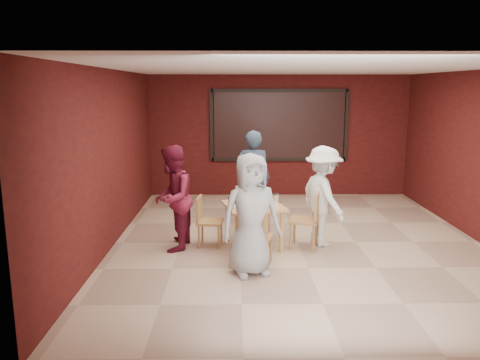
{
  "coord_description": "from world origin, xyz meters",
  "views": [
    {
      "loc": [
        -1.05,
        -7.36,
        2.52
      ],
      "look_at": [
        -0.95,
        -0.2,
        1.09
      ],
      "focal_mm": 35.0,
      "sensor_mm": 36.0,
      "label": 1
    }
  ],
  "objects_px": {
    "chair_left": "(206,218)",
    "diner_left": "(173,198)",
    "chair_right": "(309,217)",
    "diner_back": "(253,178)",
    "chair_back": "(250,208)",
    "diner_right": "(323,196)",
    "diner_front": "(251,215)",
    "dining_table": "(254,210)",
    "chair_front": "(256,235)"
  },
  "relations": [
    {
      "from": "chair_left",
      "to": "chair_right",
      "type": "xyz_separation_m",
      "value": [
        1.63,
        -0.15,
        0.06
      ]
    },
    {
      "from": "chair_left",
      "to": "diner_front",
      "type": "distance_m",
      "value": 1.39
    },
    {
      "from": "diner_right",
      "to": "chair_back",
      "type": "bearing_deg",
      "value": 41.72
    },
    {
      "from": "diner_front",
      "to": "diner_right",
      "type": "distance_m",
      "value": 1.68
    },
    {
      "from": "diner_front",
      "to": "chair_right",
      "type": "bearing_deg",
      "value": 28.73
    },
    {
      "from": "chair_front",
      "to": "chair_left",
      "type": "relative_size",
      "value": 1.01
    },
    {
      "from": "chair_left",
      "to": "chair_right",
      "type": "relative_size",
      "value": 0.88
    },
    {
      "from": "dining_table",
      "to": "chair_front",
      "type": "bearing_deg",
      "value": -89.8
    },
    {
      "from": "diner_front",
      "to": "diner_left",
      "type": "bearing_deg",
      "value": 121.63
    },
    {
      "from": "chair_back",
      "to": "chair_left",
      "type": "relative_size",
      "value": 1.02
    },
    {
      "from": "chair_back",
      "to": "diner_left",
      "type": "height_order",
      "value": "diner_left"
    },
    {
      "from": "chair_back",
      "to": "diner_front",
      "type": "relative_size",
      "value": 0.49
    },
    {
      "from": "chair_right",
      "to": "chair_back",
      "type": "bearing_deg",
      "value": 139.66
    },
    {
      "from": "chair_back",
      "to": "diner_back",
      "type": "height_order",
      "value": "diner_back"
    },
    {
      "from": "diner_back",
      "to": "diner_right",
      "type": "distance_m",
      "value": 1.56
    },
    {
      "from": "dining_table",
      "to": "chair_front",
      "type": "height_order",
      "value": "dining_table"
    },
    {
      "from": "chair_left",
      "to": "chair_back",
      "type": "bearing_deg",
      "value": 39.66
    },
    {
      "from": "chair_left",
      "to": "diner_left",
      "type": "distance_m",
      "value": 0.64
    },
    {
      "from": "chair_front",
      "to": "diner_back",
      "type": "height_order",
      "value": "diner_back"
    },
    {
      "from": "chair_front",
      "to": "diner_right",
      "type": "distance_m",
      "value": 1.47
    },
    {
      "from": "dining_table",
      "to": "diner_left",
      "type": "distance_m",
      "value": 1.28
    },
    {
      "from": "chair_front",
      "to": "chair_right",
      "type": "bearing_deg",
      "value": 39.88
    },
    {
      "from": "chair_left",
      "to": "diner_right",
      "type": "relative_size",
      "value": 0.5
    },
    {
      "from": "dining_table",
      "to": "diner_back",
      "type": "height_order",
      "value": "diner_back"
    },
    {
      "from": "chair_left",
      "to": "diner_right",
      "type": "bearing_deg",
      "value": 0.99
    },
    {
      "from": "diner_back",
      "to": "diner_right",
      "type": "height_order",
      "value": "diner_back"
    },
    {
      "from": "dining_table",
      "to": "diner_front",
      "type": "relative_size",
      "value": 0.63
    },
    {
      "from": "dining_table",
      "to": "diner_left",
      "type": "bearing_deg",
      "value": -176.43
    },
    {
      "from": "chair_right",
      "to": "diner_left",
      "type": "relative_size",
      "value": 0.56
    },
    {
      "from": "diner_front",
      "to": "diner_left",
      "type": "distance_m",
      "value": 1.56
    },
    {
      "from": "chair_front",
      "to": "diner_front",
      "type": "bearing_deg",
      "value": -107.16
    },
    {
      "from": "dining_table",
      "to": "chair_right",
      "type": "xyz_separation_m",
      "value": [
        0.87,
        -0.09,
        -0.09
      ]
    },
    {
      "from": "chair_front",
      "to": "chair_back",
      "type": "bearing_deg",
      "value": 91.17
    },
    {
      "from": "chair_back",
      "to": "diner_back",
      "type": "relative_size",
      "value": 0.47
    },
    {
      "from": "chair_front",
      "to": "diner_left",
      "type": "height_order",
      "value": "diner_left"
    },
    {
      "from": "chair_front",
      "to": "dining_table",
      "type": "bearing_deg",
      "value": 90.2
    },
    {
      "from": "diner_front",
      "to": "diner_right",
      "type": "xyz_separation_m",
      "value": [
        1.19,
        1.19,
        -0.03
      ]
    },
    {
      "from": "chair_back",
      "to": "diner_right",
      "type": "relative_size",
      "value": 0.51
    },
    {
      "from": "chair_right",
      "to": "diner_back",
      "type": "distance_m",
      "value": 1.6
    },
    {
      "from": "chair_left",
      "to": "diner_left",
      "type": "bearing_deg",
      "value": -164.21
    },
    {
      "from": "chair_front",
      "to": "diner_back",
      "type": "distance_m",
      "value": 2.08
    },
    {
      "from": "chair_back",
      "to": "diner_right",
      "type": "distance_m",
      "value": 1.32
    },
    {
      "from": "diner_front",
      "to": "diner_left",
      "type": "relative_size",
      "value": 1.01
    },
    {
      "from": "chair_right",
      "to": "chair_front",
      "type": "bearing_deg",
      "value": -140.12
    },
    {
      "from": "diner_left",
      "to": "diner_right",
      "type": "distance_m",
      "value": 2.38
    },
    {
      "from": "diner_front",
      "to": "diner_left",
      "type": "height_order",
      "value": "diner_front"
    },
    {
      "from": "chair_back",
      "to": "chair_front",
      "type": "bearing_deg",
      "value": -88.83
    },
    {
      "from": "dining_table",
      "to": "chair_left",
      "type": "height_order",
      "value": "dining_table"
    },
    {
      "from": "diner_back",
      "to": "chair_front",
      "type": "bearing_deg",
      "value": 92.94
    },
    {
      "from": "chair_back",
      "to": "diner_front",
      "type": "bearing_deg",
      "value": -91.82
    }
  ]
}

